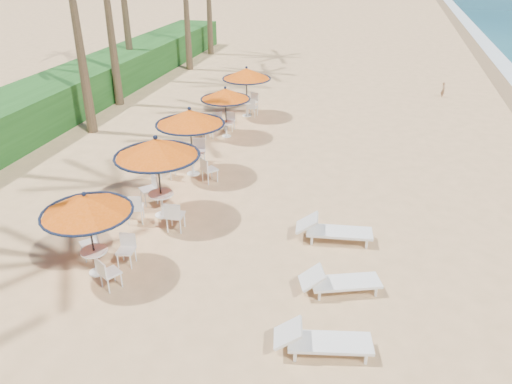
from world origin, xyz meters
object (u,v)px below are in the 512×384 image
station_3 (224,100)px  station_4 (247,78)px  lounger_near (320,340)px  station_0 (90,214)px  lounger_mid (338,281)px  station_2 (190,126)px  station_1 (156,158)px  lounger_far (331,230)px

station_3 → station_4: station_4 is taller
lounger_near → station_3: bearing=104.4°
station_0 → station_3: station_0 is taller
station_0 → lounger_mid: size_ratio=1.14×
station_2 → station_4: station_2 is taller
station_1 → station_3: size_ratio=1.20×
station_2 → station_0: bearing=-92.0°
station_2 → lounger_mid: 8.15m
station_4 → station_0: bearing=-91.7°
station_1 → lounger_mid: size_ratio=1.29×
station_3 → lounger_far: 9.21m
station_3 → station_2: bearing=-89.5°
lounger_far → lounger_mid: bearing=-86.9°
station_3 → lounger_near: bearing=-64.3°
station_2 → lounger_far: size_ratio=1.16×
lounger_mid → station_3: bearing=100.6°
station_1 → lounger_far: 5.45m
station_2 → station_1: bearing=-87.6°
station_1 → station_2: (-0.13, 3.14, -0.08)m
station_0 → station_4: 13.25m
lounger_near → lounger_far: bearing=82.0°
station_4 → lounger_mid: 13.85m
station_0 → station_4: size_ratio=0.97×
station_1 → station_3: bearing=91.3°
station_0 → station_4: bearing=88.3°
station_1 → station_0: bearing=-96.5°
station_4 → lounger_near: bearing=-69.7°
station_1 → lounger_mid: station_1 is taller
station_0 → lounger_near: bearing=-13.8°
lounger_near → lounger_mid: (0.15, 2.07, -0.01)m
lounger_mid → lounger_far: 2.32m
station_2 → lounger_far: 6.46m
station_3 → lounger_mid: 11.32m
lounger_mid → station_1: bearing=136.2°
station_3 → station_0: bearing=-91.0°
lounger_far → station_4: bearing=109.8°
station_1 → station_3: 7.21m
station_0 → lounger_far: station_0 is taller
lounger_mid → station_2: bearing=115.5°
station_2 → station_3: station_2 is taller
station_3 → station_4: size_ratio=0.92×
station_1 → lounger_far: (5.22, -0.16, -1.56)m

